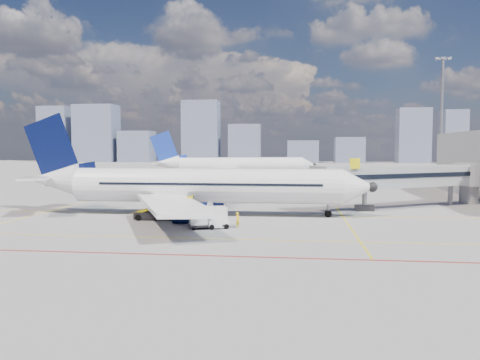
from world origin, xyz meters
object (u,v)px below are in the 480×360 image
(main_aircraft, at_px, (192,186))
(second_aircraft, at_px, (235,166))
(baggage_tug, at_px, (217,222))
(cargo_dolly, at_px, (208,217))
(belt_loader, at_px, (157,213))
(ramp_worker, at_px, (238,220))

(main_aircraft, bearing_deg, second_aircraft, 92.46)
(baggage_tug, height_order, cargo_dolly, cargo_dolly)
(main_aircraft, bearing_deg, belt_loader, -127.40)
(ramp_worker, bearing_deg, belt_loader, 88.22)
(baggage_tug, distance_m, ramp_worker, 1.98)
(second_aircraft, bearing_deg, belt_loader, -107.12)
(second_aircraft, bearing_deg, cargo_dolly, -101.66)
(baggage_tug, bearing_deg, belt_loader, 125.36)
(second_aircraft, distance_m, ramp_worker, 65.36)
(second_aircraft, relative_size, cargo_dolly, 9.67)
(second_aircraft, xyz_separation_m, baggage_tug, (6.74, -65.31, -2.59))
(cargo_dolly, bearing_deg, baggage_tug, -21.25)
(second_aircraft, xyz_separation_m, belt_loader, (-0.31, -60.66, -2.56))
(second_aircraft, distance_m, baggage_tug, 65.71)
(baggage_tug, relative_size, ramp_worker, 1.44)
(belt_loader, height_order, ramp_worker, belt_loader)
(ramp_worker, bearing_deg, second_aircraft, 30.35)
(second_aircraft, relative_size, belt_loader, 6.02)
(cargo_dolly, xyz_separation_m, belt_loader, (-6.21, 4.62, -0.43))
(main_aircraft, relative_size, cargo_dolly, 10.01)
(main_aircraft, height_order, cargo_dolly, main_aircraft)
(main_aircraft, bearing_deg, ramp_worker, -51.92)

